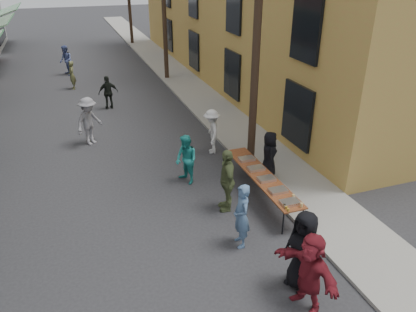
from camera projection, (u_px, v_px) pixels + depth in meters
ground at (150, 236)px, 10.67m from camera, size 120.00×120.00×0.00m
sidewalk at (178, 77)px, 24.85m from camera, size 2.20×60.00×0.10m
utility_pole_near at (257, 34)px, 12.53m from camera, size 0.26×0.26×9.00m
utility_pole_mid at (164, 0)px, 22.69m from camera, size 0.26×0.26×9.00m
serving_table at (262, 176)px, 12.13m from camera, size 0.70×4.00×0.75m
catering_tray_sausage at (290, 202)px, 10.70m from camera, size 0.50×0.33×0.08m
catering_tray_foil_b at (278, 190)px, 11.25m from camera, size 0.50×0.33×0.08m
catering_tray_buns at (267, 179)px, 11.85m from camera, size 0.50×0.33×0.08m
catering_tray_foil_d at (256, 168)px, 12.44m from camera, size 0.50×0.33×0.08m
catering_tray_buns_end at (247, 159)px, 13.03m from camera, size 0.50×0.33×0.08m
condiment_jar_a at (288, 210)px, 10.38m from camera, size 0.07×0.07×0.08m
condiment_jar_b at (286, 208)px, 10.47m from camera, size 0.07×0.07×0.08m
condiment_jar_c at (284, 206)px, 10.55m from camera, size 0.07×0.07×0.08m
cup_stack at (302, 205)px, 10.54m from camera, size 0.08×0.08×0.12m
guest_front_a at (303, 251)px, 8.68m from camera, size 0.85×1.07×1.90m
guest_front_b at (241, 216)px, 10.01m from camera, size 0.47×0.66×1.72m
guest_front_c at (186, 160)px, 12.91m from camera, size 0.84×0.95×1.63m
guest_front_d at (212, 132)px, 14.95m from camera, size 0.88×1.21×1.68m
guest_front_e at (227, 180)px, 11.46m from camera, size 0.68×1.18×1.89m
guest_queue_back at (310, 272)px, 8.18m from camera, size 0.93×1.74×1.80m
server at (269, 155)px, 13.08m from camera, size 0.72×0.89×1.57m
passerby_left at (89, 121)px, 15.62m from camera, size 1.38×1.33×1.89m
passerby_mid at (108, 92)px, 19.45m from camera, size 0.98×0.49×1.61m
passerby_right at (72, 75)px, 22.45m from camera, size 0.40×0.58×1.55m
passerby_far at (66, 60)px, 25.12m from camera, size 0.89×1.03×1.82m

